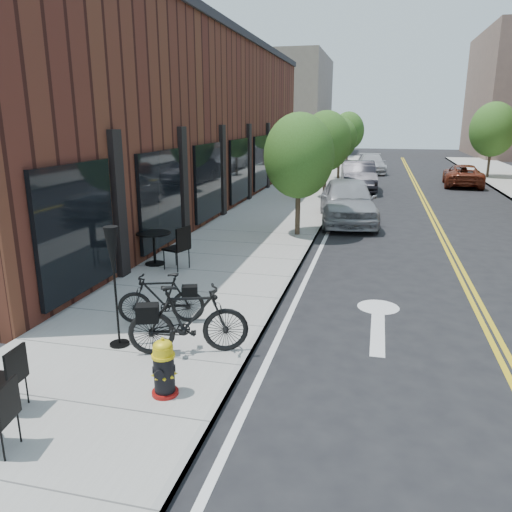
% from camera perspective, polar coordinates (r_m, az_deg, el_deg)
% --- Properties ---
extents(ground, '(120.00, 120.00, 0.00)m').
position_cam_1_polar(ground, '(7.81, -1.60, -13.15)').
color(ground, black).
rests_on(ground, ground).
extents(sidewalk_near, '(4.00, 70.00, 0.12)m').
position_cam_1_polar(sidewalk_near, '(17.43, 0.70, 3.30)').
color(sidewalk_near, '#9E9B93').
rests_on(sidewalk_near, ground).
extents(building_near, '(5.00, 28.00, 7.00)m').
position_cam_1_polar(building_near, '(22.22, -8.60, 14.70)').
color(building_near, '#4A2018').
rests_on(building_near, ground).
extents(bg_building_left, '(8.00, 14.00, 10.00)m').
position_cam_1_polar(bg_building_left, '(55.49, 3.65, 16.76)').
color(bg_building_left, '#726656').
rests_on(bg_building_left, ground).
extents(tree_near_a, '(2.20, 2.20, 3.81)m').
position_cam_1_polar(tree_near_a, '(15.83, 4.93, 11.32)').
color(tree_near_a, '#382B1E').
rests_on(tree_near_a, sidewalk_near).
extents(tree_near_b, '(2.30, 2.30, 3.98)m').
position_cam_1_polar(tree_near_b, '(23.75, 8.02, 12.87)').
color(tree_near_b, '#382B1E').
rests_on(tree_near_b, sidewalk_near).
extents(tree_near_c, '(2.10, 2.10, 3.67)m').
position_cam_1_polar(tree_near_c, '(31.72, 9.55, 13.09)').
color(tree_near_c, '#382B1E').
rests_on(tree_near_c, sidewalk_near).
extents(tree_near_d, '(2.40, 2.40, 4.11)m').
position_cam_1_polar(tree_near_d, '(39.69, 10.49, 13.87)').
color(tree_near_d, '#382B1E').
rests_on(tree_near_d, sidewalk_near).
extents(tree_far_c, '(2.80, 2.80, 4.62)m').
position_cam_1_polar(tree_far_c, '(35.27, 25.45, 12.93)').
color(tree_far_c, '#382B1E').
rests_on(tree_far_c, sidewalk_far).
extents(fire_hydrant, '(0.48, 0.48, 0.83)m').
position_cam_1_polar(fire_hydrant, '(6.95, -10.48, -12.48)').
color(fire_hydrant, maroon).
rests_on(fire_hydrant, sidewalk_near).
extents(bicycle_left, '(1.62, 0.92, 0.94)m').
position_cam_1_polar(bicycle_left, '(9.22, -10.78, -4.78)').
color(bicycle_left, black).
rests_on(bicycle_left, sidewalk_near).
extents(bicycle_right, '(1.96, 1.15, 1.14)m').
position_cam_1_polar(bicycle_right, '(7.96, -7.72, -7.22)').
color(bicycle_right, black).
rests_on(bicycle_right, sidewalk_near).
extents(bistro_set_c, '(2.05, 1.14, 1.08)m').
position_cam_1_polar(bistro_set_c, '(12.93, -11.57, 1.40)').
color(bistro_set_c, black).
rests_on(bistro_set_c, sidewalk_near).
extents(patio_umbrella, '(0.32, 0.32, 2.00)m').
position_cam_1_polar(patio_umbrella, '(8.19, -16.01, -0.62)').
color(patio_umbrella, black).
rests_on(patio_umbrella, sidewalk_near).
extents(parked_car_a, '(2.58, 5.05, 1.65)m').
position_cam_1_polar(parked_car_a, '(18.66, 10.43, 6.24)').
color(parked_car_a, '#95969C').
rests_on(parked_car_a, ground).
extents(parked_car_b, '(2.15, 4.88, 1.56)m').
position_cam_1_polar(parked_car_b, '(27.20, 11.59, 8.93)').
color(parked_car_b, black).
rests_on(parked_car_b, ground).
extents(parked_car_c, '(2.19, 4.61, 1.30)m').
position_cam_1_polar(parked_car_c, '(36.45, 13.06, 10.23)').
color(parked_car_c, '#B8B9BE').
rests_on(parked_car_c, ground).
extents(parked_car_far, '(2.34, 4.52, 1.22)m').
position_cam_1_polar(parked_car_far, '(30.95, 22.57, 8.52)').
color(parked_car_far, maroon).
rests_on(parked_car_far, ground).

